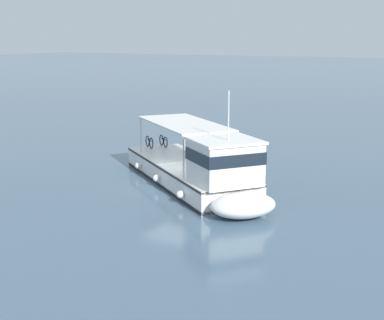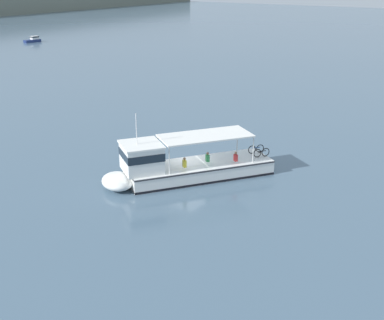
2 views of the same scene
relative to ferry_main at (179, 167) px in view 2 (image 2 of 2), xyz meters
name	(u,v)px [view 2 (image 2 of 2)]	position (x,y,z in m)	size (l,w,h in m)	color
ground_plane	(187,172)	(1.51, 0.29, -1.02)	(400.00, 400.00, 0.00)	slate
ferry_main	(179,167)	(0.00, 0.00, 0.00)	(12.13, 9.91, 5.32)	white
motorboat_off_bow	(33,40)	(46.55, 71.17, -0.47)	(3.76, 1.85, 1.26)	navy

